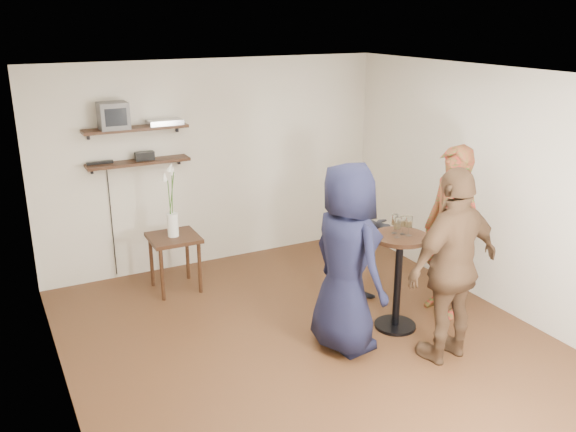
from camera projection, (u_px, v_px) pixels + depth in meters
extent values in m
cube|color=#402714|center=(310.00, 345.00, 6.04)|extent=(4.50, 5.00, 0.04)
cube|color=white|center=(314.00, 73.00, 5.20)|extent=(4.50, 5.00, 0.04)
cube|color=silver|center=(215.00, 163.00, 7.74)|extent=(4.50, 0.04, 2.60)
cube|color=silver|center=(528.00, 345.00, 3.49)|extent=(4.50, 0.04, 2.60)
cube|color=silver|center=(52.00, 263.00, 4.63)|extent=(0.04, 5.00, 2.60)
cube|color=silver|center=(494.00, 189.00, 6.61)|extent=(0.04, 5.00, 2.60)
cube|color=black|center=(136.00, 128.00, 7.01)|extent=(1.20, 0.25, 0.04)
cube|color=black|center=(138.00, 162.00, 7.14)|extent=(1.20, 0.25, 0.04)
cube|color=#59595B|center=(113.00, 115.00, 6.85)|extent=(0.32, 0.30, 0.30)
cube|color=silver|center=(165.00, 122.00, 7.15)|extent=(0.40, 0.24, 0.06)
cube|color=black|center=(145.00, 156.00, 7.15)|extent=(0.22, 0.10, 0.10)
cube|color=black|center=(100.00, 163.00, 6.98)|extent=(0.30, 0.05, 0.03)
cube|color=black|center=(174.00, 238.00, 7.04)|extent=(0.56, 0.56, 0.04)
cylinder|color=black|center=(162.00, 275.00, 6.86)|extent=(0.04, 0.04, 0.62)
cylinder|color=black|center=(200.00, 268.00, 7.05)|extent=(0.04, 0.04, 0.62)
cylinder|color=black|center=(152.00, 261.00, 7.23)|extent=(0.04, 0.04, 0.62)
cylinder|color=black|center=(187.00, 255.00, 7.43)|extent=(0.04, 0.04, 0.62)
cylinder|color=white|center=(173.00, 225.00, 6.99)|extent=(0.13, 0.13, 0.27)
cylinder|color=#2F5F1B|center=(170.00, 202.00, 6.89)|extent=(0.01, 0.06, 0.50)
cone|color=white|center=(164.00, 176.00, 6.78)|extent=(0.06, 0.08, 0.11)
cylinder|color=#2F5F1B|center=(172.00, 199.00, 6.91)|extent=(0.03, 0.05, 0.55)
cone|color=white|center=(173.00, 170.00, 6.83)|extent=(0.10, 0.11, 0.12)
cylinder|color=#2F5F1B|center=(171.00, 197.00, 6.87)|extent=(0.09, 0.08, 0.60)
cone|color=white|center=(170.00, 167.00, 6.73)|extent=(0.12, 0.11, 0.12)
cylinder|color=black|center=(400.00, 237.00, 6.05)|extent=(0.56, 0.56, 0.04)
cylinder|color=black|center=(398.00, 283.00, 6.20)|extent=(0.07, 0.07, 0.94)
cylinder|color=black|center=(395.00, 325.00, 6.35)|extent=(0.43, 0.43, 0.03)
cylinder|color=silver|center=(397.00, 237.00, 5.97)|extent=(0.06, 0.06, 0.00)
cylinder|color=silver|center=(397.00, 233.00, 5.96)|extent=(0.01, 0.01, 0.09)
cylinder|color=silver|center=(397.00, 223.00, 5.93)|extent=(0.07, 0.07, 0.11)
cylinder|color=tan|center=(397.00, 226.00, 5.94)|extent=(0.06, 0.06, 0.06)
cylinder|color=silver|center=(408.00, 236.00, 6.03)|extent=(0.06, 0.06, 0.00)
cylinder|color=silver|center=(408.00, 231.00, 6.01)|extent=(0.01, 0.01, 0.09)
cylinder|color=silver|center=(409.00, 222.00, 5.98)|extent=(0.07, 0.07, 0.11)
cylinder|color=tan|center=(409.00, 224.00, 5.99)|extent=(0.06, 0.06, 0.06)
cylinder|color=silver|center=(394.00, 233.00, 6.09)|extent=(0.06, 0.06, 0.00)
cylinder|color=silver|center=(394.00, 229.00, 6.08)|extent=(0.01, 0.01, 0.09)
cylinder|color=silver|center=(395.00, 220.00, 6.05)|extent=(0.07, 0.07, 0.11)
cylinder|color=tan|center=(395.00, 222.00, 6.05)|extent=(0.06, 0.06, 0.06)
cylinder|color=silver|center=(402.00, 234.00, 6.07)|extent=(0.06, 0.06, 0.00)
cylinder|color=silver|center=(403.00, 230.00, 6.06)|extent=(0.01, 0.01, 0.08)
cylinder|color=silver|center=(403.00, 221.00, 6.03)|extent=(0.06, 0.06, 0.10)
cylinder|color=tan|center=(403.00, 223.00, 6.03)|extent=(0.06, 0.06, 0.06)
imported|color=red|center=(450.00, 232.00, 6.40)|extent=(0.48, 0.70, 1.85)
imported|color=black|center=(360.00, 236.00, 6.68)|extent=(0.78, 0.62, 1.58)
imported|color=black|center=(347.00, 259.00, 5.70)|extent=(0.69, 0.97, 1.85)
imported|color=#4E3421|center=(453.00, 266.00, 5.53)|extent=(1.13, 0.58, 1.85)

